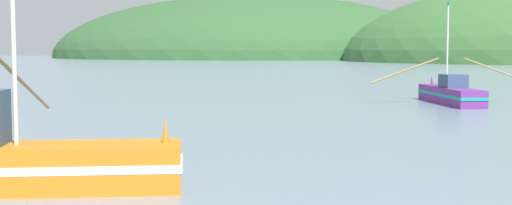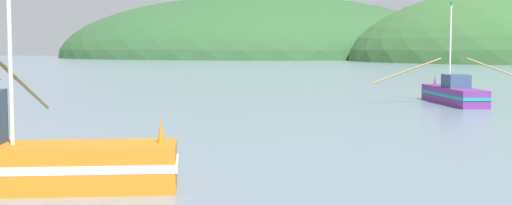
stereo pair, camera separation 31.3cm
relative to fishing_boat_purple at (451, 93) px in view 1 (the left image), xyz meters
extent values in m
ellipsoid|color=#2D562D|center=(-54.76, 215.00, -0.72)|extent=(153.77, 123.02, 46.86)
cone|color=orange|center=(-10.52, -32.16, 0.92)|extent=(0.25, 0.25, 0.70)
cylinder|color=silver|center=(-14.38, -33.28, 3.00)|extent=(0.12, 0.12, 4.87)
cylinder|color=#997F4C|center=(-16.44, -28.91, 1.93)|extent=(2.23, 7.31, 2.24)
cube|color=#6B2D84|center=(-0.01, 0.05, -0.14)|extent=(3.98, 9.30, 1.16)
cube|color=teal|center=(-0.01, 0.05, -0.08)|extent=(4.02, 9.39, 0.21)
cone|color=#6B2D84|center=(-1.03, 4.12, 0.79)|extent=(0.24, 0.24, 0.70)
cube|color=#334C6B|center=(0.11, -0.45, 0.89)|extent=(1.92, 2.36, 0.91)
cylinder|color=silver|center=(-0.21, 0.84, 3.30)|extent=(0.12, 0.12, 5.73)
cube|color=teal|center=(-0.21, 0.84, 6.29)|extent=(0.12, 0.36, 0.20)
cylinder|color=#997F4C|center=(-3.21, -0.75, 1.59)|extent=(4.71, 1.29, 1.83)
cylinder|color=#997F4C|center=(3.19, 0.85, 1.59)|extent=(4.71, 1.29, 1.83)
camera|label=1|loc=(-4.54, -50.80, 3.22)|focal=49.48mm
camera|label=2|loc=(-4.23, -50.75, 3.22)|focal=49.48mm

